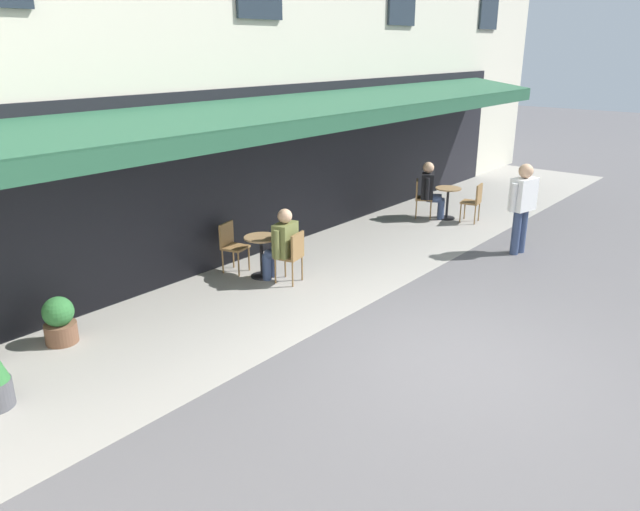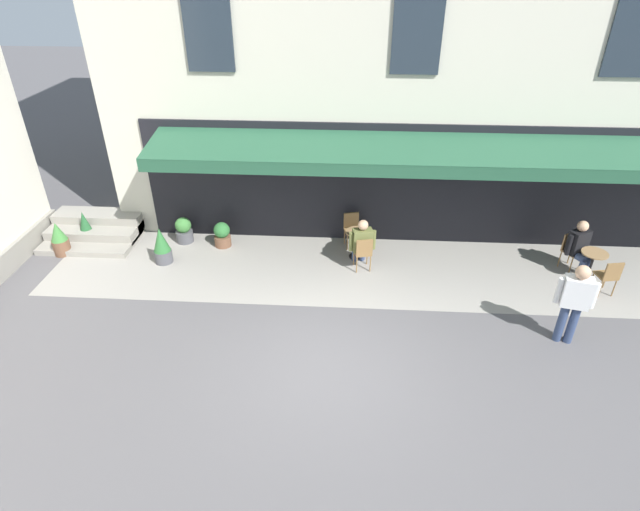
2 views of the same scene
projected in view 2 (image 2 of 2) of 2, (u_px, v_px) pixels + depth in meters
name	position (u px, v px, depth m)	size (l,w,h in m)	color
ground_plane	(329.00, 364.00, 9.71)	(70.00, 70.00, 0.00)	#565456
sidewalk_cafe_terrace	(467.00, 273.00, 12.43)	(20.50, 3.20, 0.01)	gray
back_alley_steps	(96.00, 229.00, 13.85)	(2.40, 1.75, 0.60)	gray
cafe_table_near_entrance	(357.00, 240.00, 12.81)	(0.60, 0.60, 0.75)	black
cafe_chair_wicker_corner_left	(363.00, 251.00, 12.25)	(0.48, 0.48, 0.91)	olive
cafe_chair_wicker_facing_street	(352.00, 227.00, 13.31)	(0.48, 0.48, 0.91)	olive
cafe_table_mid_terrace	(592.00, 262.00, 11.93)	(0.60, 0.60, 0.75)	black
cafe_chair_wicker_corner_right	(609.00, 275.00, 11.37)	(0.47, 0.47, 0.91)	olive
cafe_chair_wicker_near_door	(571.00, 248.00, 12.39)	(0.55, 0.55, 0.91)	olive
seated_patron_in_black	(580.00, 246.00, 12.13)	(0.64, 0.67, 1.34)	navy
seated_companion_in_olive	(362.00, 241.00, 12.35)	(0.66, 0.60, 1.31)	navy
walking_pedestrian_in_white	(575.00, 299.00, 9.75)	(0.72, 0.40, 1.79)	navy
potted_plant_by_steps	(162.00, 246.00, 12.62)	(0.44, 0.44, 0.96)	#4C4C51
potted_plant_mid_terrace	(222.00, 235.00, 13.40)	(0.44, 0.44, 0.68)	brown
potted_plant_entrance_left	(184.00, 230.00, 13.58)	(0.45, 0.45, 0.71)	#4C4C51
potted_plant_entrance_right	(59.00, 239.00, 12.97)	(0.42, 0.42, 0.90)	brown
potted_plant_under_sign	(86.00, 227.00, 13.54)	(0.34, 0.34, 0.88)	brown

